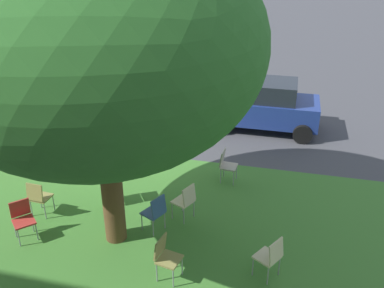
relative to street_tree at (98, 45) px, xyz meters
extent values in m
plane|color=#424247|center=(1.43, -3.97, -4.10)|extent=(80.00, 80.00, 0.00)
cube|color=#3D752D|center=(1.43, -0.77, -4.09)|extent=(48.00, 6.00, 0.01)
cylinder|color=brown|center=(0.00, 0.00, -2.74)|extent=(0.44, 0.44, 2.71)
ellipsoid|color=#2D6B28|center=(0.00, 0.00, 0.01)|extent=(5.83, 5.83, 4.31)
cube|color=#335184|center=(-0.68, -0.45, -3.66)|extent=(0.54, 0.55, 0.04)
cube|color=#335184|center=(-0.84, -0.38, -3.42)|extent=(0.25, 0.40, 0.40)
cylinder|color=gray|center=(-0.61, -0.69, -3.88)|extent=(0.02, 0.02, 0.42)
cylinder|color=gray|center=(-0.45, -0.37, -3.88)|extent=(0.02, 0.02, 0.42)
cylinder|color=gray|center=(-0.91, -0.54, -3.88)|extent=(0.02, 0.02, 0.42)
cylinder|color=gray|center=(-0.75, -0.22, -3.88)|extent=(0.02, 0.02, 0.42)
cube|color=#ADA393|center=(0.61, -1.20, -3.66)|extent=(0.57, 0.57, 0.04)
cube|color=#ADA393|center=(0.46, -1.31, -3.42)|extent=(0.30, 0.38, 0.40)
cylinder|color=gray|center=(0.85, -1.25, -3.88)|extent=(0.02, 0.02, 0.42)
cylinder|color=gray|center=(0.64, -0.96, -3.88)|extent=(0.02, 0.02, 0.42)
cylinder|color=gray|center=(0.57, -1.45, -3.88)|extent=(0.02, 0.02, 0.42)
cylinder|color=gray|center=(0.36, -1.15, -3.88)|extent=(0.02, 0.02, 0.42)
cube|color=olive|center=(1.98, -0.42, -3.66)|extent=(0.44, 0.42, 0.04)
cube|color=olive|center=(1.99, -0.24, -3.42)|extent=(0.40, 0.11, 0.40)
cylinder|color=gray|center=(1.79, -0.58, -3.88)|extent=(0.02, 0.02, 0.42)
cylinder|color=gray|center=(2.15, -0.60, -3.88)|extent=(0.02, 0.02, 0.42)
cylinder|color=gray|center=(1.81, -0.24, -3.88)|extent=(0.02, 0.02, 0.42)
cylinder|color=gray|center=(2.17, -0.26, -3.88)|extent=(0.02, 0.02, 0.42)
cube|color=beige|center=(-3.17, 0.37, -3.66)|extent=(0.56, 0.57, 0.04)
cube|color=beige|center=(-3.32, 0.46, -3.42)|extent=(0.28, 0.39, 0.40)
cylinder|color=gray|center=(-3.12, 0.13, -3.88)|extent=(0.02, 0.02, 0.42)
cylinder|color=gray|center=(-2.93, 0.44, -3.88)|extent=(0.02, 0.02, 0.42)
cylinder|color=gray|center=(-3.41, 0.30, -3.88)|extent=(0.02, 0.02, 0.42)
cylinder|color=gray|center=(-3.22, 0.61, -3.88)|extent=(0.02, 0.02, 0.42)
cube|color=#ADA393|center=(-1.94, -2.85, -3.66)|extent=(0.43, 0.45, 0.04)
cube|color=#ADA393|center=(-1.76, -2.86, -3.42)|extent=(0.11, 0.40, 0.40)
cylinder|color=gray|center=(-2.10, -2.66, -3.88)|extent=(0.02, 0.02, 0.42)
cylinder|color=gray|center=(-2.12, -3.02, -3.88)|extent=(0.02, 0.02, 0.42)
cylinder|color=gray|center=(-1.76, -2.68, -3.88)|extent=(0.02, 0.02, 0.42)
cylinder|color=gray|center=(-1.79, -3.04, -3.88)|extent=(0.02, 0.02, 0.42)
cube|color=olive|center=(2.03, -3.05, -3.66)|extent=(0.56, 0.56, 0.04)
cube|color=olive|center=(1.87, -3.14, -3.42)|extent=(0.27, 0.39, 0.40)
cylinder|color=gray|center=(2.26, -3.13, -3.88)|extent=(0.02, 0.02, 0.42)
cylinder|color=gray|center=(2.09, -2.81, -3.88)|extent=(0.02, 0.02, 0.42)
cylinder|color=gray|center=(1.97, -3.29, -3.88)|extent=(0.02, 0.02, 0.42)
cylinder|color=gray|center=(1.79, -2.98, -3.88)|extent=(0.02, 0.02, 0.42)
cube|color=beige|center=(-1.19, -1.02, -3.66)|extent=(0.54, 0.55, 0.04)
cube|color=beige|center=(-1.36, -0.95, -3.42)|extent=(0.24, 0.40, 0.40)
cylinder|color=gray|center=(-1.12, -1.26, -3.88)|extent=(0.02, 0.02, 0.42)
cylinder|color=gray|center=(-0.97, -0.93, -3.88)|extent=(0.02, 0.02, 0.42)
cylinder|color=gray|center=(-1.42, -1.11, -3.88)|extent=(0.02, 0.02, 0.42)
cylinder|color=gray|center=(-1.27, -0.79, -3.88)|extent=(0.02, 0.02, 0.42)
cube|color=#B7332D|center=(0.83, -2.81, -3.66)|extent=(0.50, 0.48, 0.04)
cube|color=#B7332D|center=(0.79, -2.98, -3.42)|extent=(0.41, 0.17, 0.40)
cylinder|color=gray|center=(1.04, -2.68, -3.88)|extent=(0.02, 0.02, 0.42)
cylinder|color=gray|center=(0.69, -2.60, -3.88)|extent=(0.02, 0.02, 0.42)
cylinder|color=gray|center=(0.97, -3.01, -3.88)|extent=(0.02, 0.02, 0.42)
cylinder|color=gray|center=(0.62, -2.93, -3.88)|extent=(0.02, 0.02, 0.42)
cube|color=#B7332D|center=(1.82, 0.49, -3.66)|extent=(0.58, 0.58, 0.04)
cube|color=#B7332D|center=(1.95, 0.37, -3.42)|extent=(0.33, 0.35, 0.40)
cylinder|color=gray|center=(1.82, 0.74, -3.88)|extent=(0.02, 0.02, 0.42)
cylinder|color=gray|center=(1.57, 0.48, -3.88)|extent=(0.02, 0.02, 0.42)
cylinder|color=gray|center=(2.07, 0.51, -3.88)|extent=(0.02, 0.02, 0.42)
cylinder|color=gray|center=(1.82, 0.24, -3.88)|extent=(0.02, 0.02, 0.42)
cube|color=olive|center=(-1.44, 0.87, -3.66)|extent=(0.48, 0.49, 0.04)
cube|color=olive|center=(-1.26, 0.83, -3.42)|extent=(0.16, 0.41, 0.40)
cylinder|color=gray|center=(-1.57, 1.08, -3.88)|extent=(0.02, 0.02, 0.42)
cylinder|color=gray|center=(-1.64, 0.73, -3.88)|extent=(0.02, 0.02, 0.42)
cylinder|color=gray|center=(-1.24, 1.01, -3.88)|extent=(0.02, 0.02, 0.42)
cylinder|color=gray|center=(-1.31, 0.66, -3.88)|extent=(0.02, 0.02, 0.42)
cube|color=navy|center=(-2.39, -6.53, -3.42)|extent=(3.70, 1.64, 0.76)
cube|color=#1E232B|center=(-2.54, -6.53, -2.77)|extent=(1.90, 1.44, 0.64)
cylinder|color=black|center=(-0.99, -5.66, -3.80)|extent=(0.60, 0.18, 0.60)
cylinder|color=black|center=(-0.99, -7.40, -3.80)|extent=(0.60, 0.18, 0.60)
cylinder|color=black|center=(-3.79, -5.66, -3.80)|extent=(0.60, 0.18, 0.60)
cylinder|color=black|center=(-3.79, -7.40, -3.80)|extent=(0.60, 0.18, 0.60)
cube|color=yellow|center=(6.67, -6.63, -2.47)|extent=(10.40, 2.44, 2.50)
cube|color=black|center=(6.67, -6.63, -2.82)|extent=(10.30, 2.46, 0.12)
cube|color=black|center=(6.67, -6.63, -1.57)|extent=(10.30, 2.46, 0.56)
cylinder|color=black|center=(2.67, -5.37, -3.62)|extent=(0.96, 0.28, 0.96)
cylinder|color=black|center=(2.67, -7.89, -3.62)|extent=(0.96, 0.28, 0.96)
camera|label=1|loc=(-3.25, 6.53, 1.60)|focal=39.08mm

